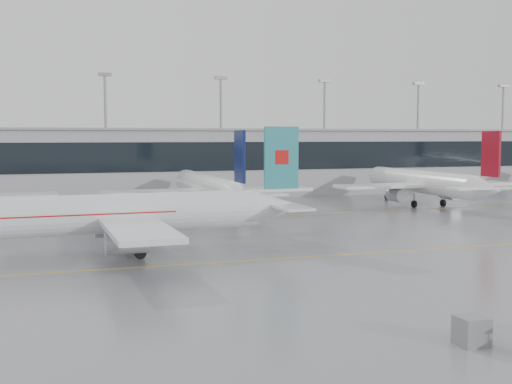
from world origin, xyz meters
name	(u,v)px	position (x,y,z in m)	size (l,w,h in m)	color
ground	(297,258)	(0.00, 0.00, 0.00)	(320.00, 320.00, 0.00)	gray
taxi_line_main	(297,257)	(0.00, 0.00, 0.01)	(120.00, 0.25, 0.01)	gold
taxi_line_north	(215,218)	(0.00, 30.00, 0.01)	(120.00, 0.25, 0.01)	gold
terminal	(171,164)	(0.00, 62.00, 6.00)	(180.00, 15.00, 12.00)	#9C9C9F
terminal_glass	(179,157)	(0.00, 54.45, 7.50)	(180.00, 0.20, 5.00)	black
terminal_roof	(171,130)	(0.00, 62.00, 12.20)	(182.00, 16.00, 0.40)	gray
light_masts	(165,124)	(0.00, 68.00, 13.34)	(156.40, 1.00, 22.60)	gray
air_canada_jet	(122,214)	(-14.95, 6.34, 3.82)	(37.68, 30.45, 11.99)	silver
parked_jet_c	(208,188)	(0.00, 33.69, 3.71)	(29.64, 36.96, 11.72)	white
parked_jet_d	(425,183)	(35.00, 33.69, 3.71)	(29.64, 36.96, 11.72)	white
gse_unit	(472,331)	(-0.28, -25.73, 0.78)	(1.55, 1.44, 1.55)	gray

